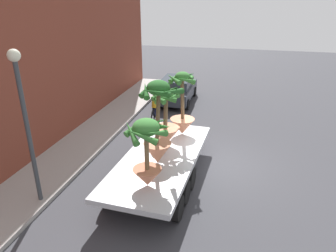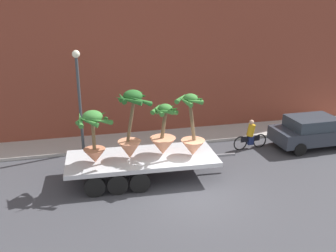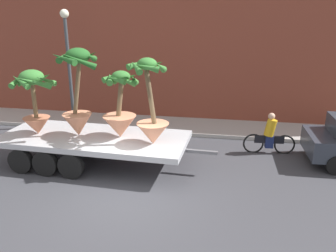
# 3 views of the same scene
# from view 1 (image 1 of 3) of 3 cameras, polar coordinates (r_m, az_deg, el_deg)

# --- Properties ---
(ground_plane) EXTENTS (60.00, 60.00, 0.00)m
(ground_plane) POSITION_cam_1_polar(r_m,az_deg,el_deg) (12.92, 8.84, -6.76)
(ground_plane) COLOR #38383D
(sidewalk) EXTENTS (24.00, 2.20, 0.15)m
(sidewalk) POSITION_cam_1_polar(r_m,az_deg,el_deg) (14.62, -15.66, -3.40)
(sidewalk) COLOR #A39E99
(sidewalk) RESTS_ON ground
(building_facade) EXTENTS (24.00, 1.20, 8.09)m
(building_facade) POSITION_cam_1_polar(r_m,az_deg,el_deg) (14.37, -23.41, 11.89)
(building_facade) COLOR brown
(building_facade) RESTS_ON ground
(flatbed_trailer) EXTENTS (7.22, 2.76, 0.98)m
(flatbed_trailer) POSITION_cam_1_polar(r_m,az_deg,el_deg) (11.17, -1.72, -6.94)
(flatbed_trailer) COLOR #B7BABF
(flatbed_trailer) RESTS_ON ground
(potted_palm_rear) EXTENTS (1.48, 1.51, 2.15)m
(potted_palm_rear) POSITION_cam_1_polar(r_m,az_deg,el_deg) (9.10, -3.84, -4.62)
(potted_palm_rear) COLOR #C17251
(potted_palm_rear) RESTS_ON flatbed_trailer
(potted_palm_middle) EXTENTS (1.52, 1.44, 2.85)m
(potted_palm_middle) POSITION_cam_1_polar(r_m,az_deg,el_deg) (10.33, -1.80, -0.11)
(potted_palm_middle) COLOR tan
(potted_palm_middle) RESTS_ON flatbed_trailer
(potted_palm_front) EXTENTS (1.30, 1.22, 2.64)m
(potted_palm_front) POSITION_cam_1_polar(r_m,az_deg,el_deg) (12.63, 2.62, 2.46)
(potted_palm_front) COLOR tan
(potted_palm_front) RESTS_ON flatbed_trailer
(potted_palm_extra) EXTENTS (1.20, 1.18, 2.17)m
(potted_palm_extra) POSITION_cam_1_polar(r_m,az_deg,el_deg) (11.76, -0.46, 0.19)
(potted_palm_extra) COLOR tan
(potted_palm_extra) RESTS_ON flatbed_trailer
(cyclist) EXTENTS (1.84, 0.37, 1.54)m
(cyclist) POSITION_cam_1_polar(r_m,az_deg,el_deg) (17.05, -2.38, 3.41)
(cyclist) COLOR black
(cyclist) RESTS_ON ground
(parked_car) EXTENTS (4.29, 2.06, 1.58)m
(parked_car) POSITION_cam_1_polar(r_m,az_deg,el_deg) (19.85, 1.65, 6.71)
(parked_car) COLOR #2D333D
(parked_car) RESTS_ON ground
(street_lamp) EXTENTS (0.36, 0.36, 4.83)m
(street_lamp) POSITION_cam_1_polar(r_m,az_deg,el_deg) (9.97, -24.72, 2.62)
(street_lamp) COLOR #383D42
(street_lamp) RESTS_ON sidewalk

